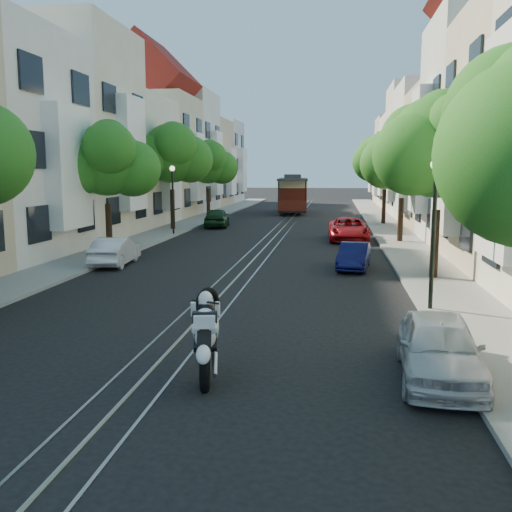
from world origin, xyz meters
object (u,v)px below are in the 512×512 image
at_px(parked_car_e_near, 439,348).
at_px(tree_w_c, 172,154).
at_px(cable_car, 293,192).
at_px(tree_e_b, 441,149).
at_px(lamp_west, 173,189).
at_px(parked_car_w_far, 217,218).
at_px(tree_e_d, 386,159).
at_px(lamp_east, 434,212).
at_px(parked_car_e_mid, 354,256).
at_px(tree_w_b, 108,162).
at_px(tree_w_d, 209,164).
at_px(parked_car_w_mid, 115,251).
at_px(tree_e_c, 404,159).
at_px(parked_car_e_far, 349,229).
at_px(sportbike_rider, 206,330).

bearing_deg(parked_car_e_near, tree_w_c, 119.49).
bearing_deg(cable_car, tree_e_b, -80.45).
bearing_deg(lamp_west, parked_car_w_far, 74.36).
distance_m(tree_e_d, lamp_west, 16.39).
bearing_deg(lamp_east, parked_car_w_far, 114.99).
xyz_separation_m(tree_w_c, lamp_west, (0.84, -2.98, -2.22)).
xyz_separation_m(tree_w_c, parked_car_w_far, (2.42, 2.67, -4.39)).
relative_size(tree_w_c, parked_car_e_mid, 2.19).
distance_m(tree_w_b, tree_w_c, 11.02).
height_order(tree_w_b, cable_car, tree_w_b).
bearing_deg(tree_w_d, parked_car_w_mid, -86.52).
bearing_deg(lamp_east, tree_w_c, 122.65).
relative_size(tree_e_b, parked_car_w_far, 1.67).
xyz_separation_m(tree_w_d, parked_car_w_far, (2.42, -8.33, -3.92)).
relative_size(tree_w_d, parked_car_w_far, 1.63).
relative_size(tree_e_c, tree_e_d, 0.95).
bearing_deg(tree_e_d, tree_w_b, -130.27).
height_order(lamp_west, parked_car_e_near, lamp_west).
relative_size(parked_car_e_near, parked_car_w_mid, 1.02).
distance_m(parked_car_e_near, parked_car_e_far, 22.11).
xyz_separation_m(parked_car_e_near, parked_car_w_mid, (-11.20, 12.06, -0.03)).
distance_m(tree_e_b, tree_e_c, 11.00).
xyz_separation_m(tree_e_c, tree_e_d, (0.00, 11.00, 0.27)).
xyz_separation_m(tree_w_c, parked_car_e_mid, (11.54, -13.97, -4.54)).
relative_size(tree_e_b, parked_car_e_near, 1.81).
bearing_deg(tree_e_d, parked_car_w_far, -164.45).
distance_m(sportbike_rider, cable_car, 44.17).
xyz_separation_m(tree_e_c, parked_car_e_near, (-1.66, -21.34, -3.97)).
height_order(tree_w_c, parked_car_w_far, tree_w_c).
relative_size(parked_car_e_far, parked_car_w_far, 1.19).
distance_m(tree_e_c, tree_w_c, 15.25).
bearing_deg(parked_car_e_near, lamp_west, 120.67).
xyz_separation_m(tree_e_d, lamp_west, (-13.56, -8.98, -2.02)).
height_order(tree_e_c, tree_w_d, same).
xyz_separation_m(lamp_west, parked_car_e_far, (10.70, -1.29, -2.18)).
relative_size(tree_e_c, parked_car_e_far, 1.37).
distance_m(tree_e_b, parked_car_e_near, 11.25).
bearing_deg(parked_car_e_far, tree_w_c, 157.96).
height_order(tree_e_b, sportbike_rider, tree_e_b).
distance_m(tree_w_c, lamp_west, 3.81).
xyz_separation_m(tree_e_d, parked_car_e_mid, (-2.86, -19.97, -4.33)).
height_order(tree_e_b, parked_car_w_far, tree_e_b).
bearing_deg(tree_w_c, tree_w_b, -90.00).
xyz_separation_m(tree_w_d, lamp_west, (0.84, -13.98, -1.75)).
height_order(tree_w_c, parked_car_e_mid, tree_w_c).
xyz_separation_m(tree_w_b, tree_w_d, (0.00, 22.00, 0.20)).
bearing_deg(tree_e_c, tree_w_c, 160.85).
bearing_deg(parked_car_e_near, cable_car, 101.48).
bearing_deg(sportbike_rider, parked_car_e_near, -4.15).
xyz_separation_m(tree_w_d, parked_car_e_near, (12.74, -37.34, -3.97)).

